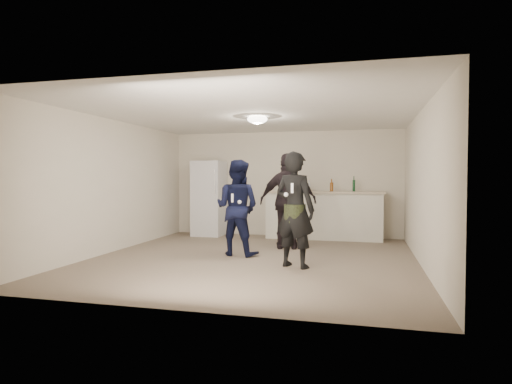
% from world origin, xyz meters
% --- Properties ---
extents(floor, '(6.00, 6.00, 0.00)m').
position_xyz_m(floor, '(0.00, 0.00, 0.00)').
color(floor, '#6B5B4C').
rests_on(floor, ground).
extents(ceiling, '(6.00, 6.00, 0.00)m').
position_xyz_m(ceiling, '(0.00, 0.00, 2.50)').
color(ceiling, silver).
rests_on(ceiling, wall_back).
extents(wall_back, '(6.00, 0.00, 6.00)m').
position_xyz_m(wall_back, '(0.00, 3.00, 1.25)').
color(wall_back, beige).
rests_on(wall_back, floor).
extents(wall_front, '(6.00, 0.00, 6.00)m').
position_xyz_m(wall_front, '(0.00, -3.00, 1.25)').
color(wall_front, beige).
rests_on(wall_front, floor).
extents(wall_left, '(0.00, 6.00, 6.00)m').
position_xyz_m(wall_left, '(-2.75, 0.00, 1.25)').
color(wall_left, beige).
rests_on(wall_left, floor).
extents(wall_right, '(0.00, 6.00, 6.00)m').
position_xyz_m(wall_right, '(2.75, 0.00, 1.25)').
color(wall_right, beige).
rests_on(wall_right, floor).
extents(counter, '(2.60, 0.56, 1.05)m').
position_xyz_m(counter, '(0.97, 2.67, 0.53)').
color(counter, silver).
rests_on(counter, floor).
extents(counter_top, '(2.68, 0.64, 0.04)m').
position_xyz_m(counter_top, '(0.97, 2.67, 1.07)').
color(counter_top, beige).
rests_on(counter_top, counter).
extents(fridge, '(0.70, 0.70, 1.80)m').
position_xyz_m(fridge, '(-1.78, 2.60, 0.90)').
color(fridge, silver).
rests_on(fridge, floor).
extents(fridge_handle, '(0.02, 0.02, 0.60)m').
position_xyz_m(fridge_handle, '(-1.50, 2.23, 1.30)').
color(fridge_handle, silver).
rests_on(fridge_handle, fridge).
extents(ceiling_dome, '(0.36, 0.36, 0.16)m').
position_xyz_m(ceiling_dome, '(0.00, 0.30, 2.45)').
color(ceiling_dome, white).
rests_on(ceiling_dome, ceiling).
extents(shaker, '(0.08, 0.08, 0.17)m').
position_xyz_m(shaker, '(0.39, 2.79, 1.18)').
color(shaker, '#B7B8BC').
rests_on(shaker, counter_top).
extents(man, '(0.94, 0.79, 1.73)m').
position_xyz_m(man, '(-0.37, 0.26, 0.86)').
color(man, '#0E133B').
rests_on(man, floor).
extents(woman, '(0.77, 0.64, 1.81)m').
position_xyz_m(woman, '(0.81, -0.54, 0.91)').
color(woman, black).
rests_on(woman, floor).
extents(camo_shorts, '(0.34, 0.34, 0.28)m').
position_xyz_m(camo_shorts, '(0.81, -0.54, 0.85)').
color(camo_shorts, '#293819').
rests_on(camo_shorts, woman).
extents(spectator, '(1.17, 0.64, 1.89)m').
position_xyz_m(spectator, '(0.41, 1.14, 0.94)').
color(spectator, black).
rests_on(spectator, floor).
extents(remote_man, '(0.04, 0.04, 0.15)m').
position_xyz_m(remote_man, '(-0.37, -0.02, 1.05)').
color(remote_man, white).
rests_on(remote_man, man).
extents(nunchuk_man, '(0.07, 0.07, 0.07)m').
position_xyz_m(nunchuk_man, '(-0.25, 0.01, 0.98)').
color(nunchuk_man, white).
rests_on(nunchuk_man, man).
extents(remote_woman, '(0.04, 0.04, 0.15)m').
position_xyz_m(remote_woman, '(0.81, -0.79, 1.25)').
color(remote_woman, white).
rests_on(remote_woman, woman).
extents(nunchuk_woman, '(0.07, 0.07, 0.07)m').
position_xyz_m(nunchuk_woman, '(0.71, -0.76, 1.15)').
color(nunchuk_woman, white).
rests_on(nunchuk_woman, woman).
extents(bottle_cluster, '(1.18, 0.30, 0.26)m').
position_xyz_m(bottle_cluster, '(0.99, 2.66, 1.20)').
color(bottle_cluster, '#113D23').
rests_on(bottle_cluster, counter_top).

